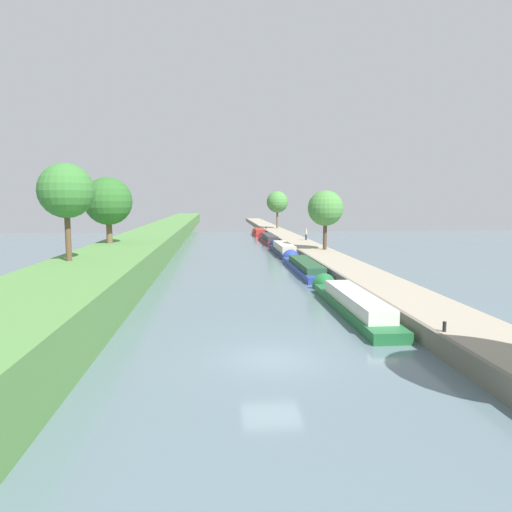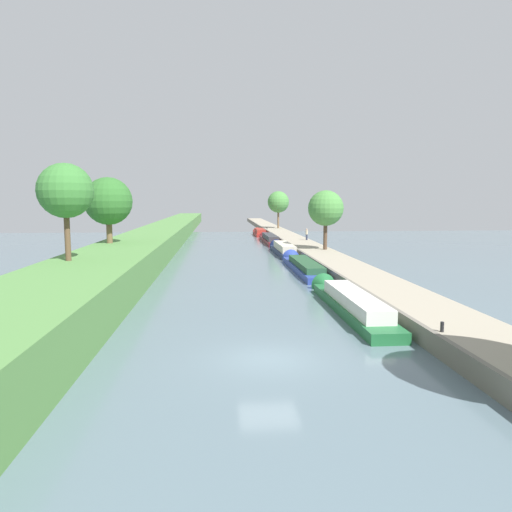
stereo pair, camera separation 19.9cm
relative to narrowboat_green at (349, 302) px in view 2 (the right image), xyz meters
name	(u,v)px [view 2 (the right image)]	position (x,y,z in m)	size (l,w,h in m)	color
ground_plane	(269,359)	(-5.79, -8.47, -0.53)	(160.00, 160.00, 0.00)	slate
left_grassy_bank	(3,336)	(-16.44, -8.47, 0.75)	(6.58, 260.00, 2.54)	#518442
right_towpath	(483,343)	(3.57, -8.47, -0.07)	(4.00, 260.00, 0.91)	#9E937F
stone_quay	(436,344)	(1.45, -8.47, -0.05)	(0.25, 260.00, 0.96)	#6B665B
narrowboat_green	(349,302)	(0.00, 0.00, 0.00)	(1.89, 14.04, 1.92)	#1E6033
narrowboat_blue	(302,266)	(0.12, 16.35, -0.08)	(2.01, 15.12, 1.91)	#283D93
narrowboat_navy	(283,249)	(0.17, 30.44, 0.03)	(1.96, 13.69, 2.03)	#141E42
narrowboat_maroon	(269,239)	(0.19, 46.32, 0.01)	(1.88, 15.77, 1.93)	maroon
narrowboat_red	(259,233)	(-0.06, 61.31, -0.01)	(1.93, 10.24, 1.93)	maroon
tree_rightbank_midnear	(326,208)	(4.56, 26.28, 5.16)	(4.10, 4.10, 6.86)	#4C3828
tree_rightbank_midfar	(278,202)	(4.41, 68.22, 5.72)	(4.37, 4.37, 7.55)	brown
tree_leftbank_downstream	(65,191)	(-18.03, 5.19, 6.71)	(3.68, 3.68, 6.57)	brown
tree_leftbank_upstream	(108,201)	(-18.22, 18.33, 6.00)	(4.51, 4.51, 6.26)	brown
person_walking	(307,234)	(4.86, 39.33, 1.26)	(0.34, 0.34, 1.66)	#282D42
mooring_bollard_near	(442,327)	(1.87, -8.13, 0.61)	(0.16, 0.16, 0.45)	black
mooring_bollard_far	(267,228)	(1.87, 66.05, 0.61)	(0.16, 0.16, 0.45)	black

